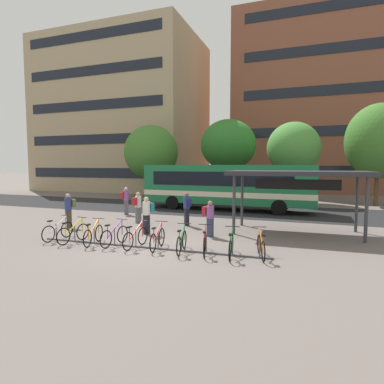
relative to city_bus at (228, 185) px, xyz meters
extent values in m
plane|color=#6B605B|center=(-0.61, -11.15, -1.78)|extent=(200.00, 200.00, 0.00)
cube|color=#232326|center=(-0.61, 0.00, -1.77)|extent=(80.00, 7.20, 0.01)
cube|color=#196B3D|center=(-0.06, 0.00, 0.07)|extent=(12.08, 2.94, 2.70)
cube|color=beige|center=(-0.06, 0.00, -0.58)|extent=(12.10, 2.96, 0.36)
cube|color=black|center=(5.38, -0.17, 1.20)|extent=(1.07, 2.33, 0.40)
cube|color=black|center=(5.91, -0.19, 0.34)|extent=(0.15, 2.19, 1.40)
cube|color=black|center=(-0.32, 1.26, 0.48)|extent=(9.84, 0.38, 0.97)
cube|color=black|center=(-0.40, -1.23, 0.48)|extent=(9.84, 0.38, 0.97)
cylinder|color=black|center=(3.69, 1.04, -1.28)|extent=(1.01, 0.33, 1.00)
cylinder|color=black|center=(3.62, -1.27, -1.28)|extent=(1.01, 0.33, 1.00)
cylinder|color=black|center=(-3.74, 1.28, -1.28)|extent=(1.01, 0.33, 1.00)
cylinder|color=black|center=(-3.82, -1.03, -1.28)|extent=(1.01, 0.33, 1.00)
cube|color=#47474C|center=(-0.50, -11.32, -1.75)|extent=(9.47, 0.32, 0.06)
cylinder|color=#47474C|center=(-4.76, -11.43, -1.43)|extent=(0.04, 0.04, 0.70)
cylinder|color=#47474C|center=(-3.81, -11.41, -1.43)|extent=(0.04, 0.04, 0.70)
cylinder|color=#47474C|center=(-2.87, -11.38, -1.43)|extent=(0.04, 0.04, 0.70)
cylinder|color=#47474C|center=(-1.92, -11.36, -1.43)|extent=(0.04, 0.04, 0.70)
cylinder|color=#47474C|center=(-0.97, -11.33, -1.43)|extent=(0.04, 0.04, 0.70)
cylinder|color=#47474C|center=(-0.03, -11.31, -1.43)|extent=(0.04, 0.04, 0.70)
cylinder|color=#47474C|center=(0.92, -11.29, -1.43)|extent=(0.04, 0.04, 0.70)
cylinder|color=#47474C|center=(1.87, -11.26, -1.43)|extent=(0.04, 0.04, 0.70)
cylinder|color=#47474C|center=(2.81, -11.24, -1.43)|extent=(0.04, 0.04, 0.70)
cylinder|color=#47474C|center=(3.76, -11.21, -1.43)|extent=(0.04, 0.04, 0.70)
torus|color=black|center=(-4.71, -10.84, -1.42)|extent=(0.09, 0.71, 0.70)
torus|color=black|center=(-4.77, -11.86, -1.42)|extent=(0.09, 0.71, 0.70)
cube|color=silver|center=(-4.74, -11.33, -1.11)|extent=(0.09, 0.92, 0.58)
cylinder|color=silver|center=(-4.76, -11.76, -1.16)|extent=(0.03, 0.03, 0.55)
cube|color=black|center=(-4.76, -11.76, -0.90)|extent=(0.11, 0.23, 0.05)
cylinder|color=silver|center=(-4.71, -10.86, -1.11)|extent=(0.03, 0.03, 0.65)
cylinder|color=black|center=(-4.71, -10.86, -0.80)|extent=(0.52, 0.06, 0.03)
torus|color=black|center=(-3.73, -11.01, -1.42)|extent=(0.13, 0.70, 0.70)
torus|color=black|center=(-3.85, -12.02, -1.42)|extent=(0.13, 0.70, 0.70)
cube|color=yellow|center=(-3.79, -11.49, -1.11)|extent=(0.15, 0.92, 0.58)
cylinder|color=yellow|center=(-3.84, -11.92, -1.16)|extent=(0.03, 0.03, 0.55)
cube|color=black|center=(-3.84, -11.92, -0.90)|extent=(0.13, 0.23, 0.05)
cylinder|color=yellow|center=(-3.73, -11.03, -1.11)|extent=(0.04, 0.04, 0.65)
cylinder|color=black|center=(-3.73, -11.03, -0.80)|extent=(0.52, 0.09, 0.03)
torus|color=black|center=(-2.92, -10.99, -1.42)|extent=(0.18, 0.70, 0.70)
torus|color=black|center=(-2.73, -11.99, -1.42)|extent=(0.18, 0.70, 0.70)
cube|color=orange|center=(-2.83, -11.47, -1.11)|extent=(0.21, 0.91, 0.58)
cylinder|color=orange|center=(-2.74, -11.89, -1.16)|extent=(0.04, 0.04, 0.55)
cube|color=black|center=(-2.74, -11.89, -0.90)|extent=(0.14, 0.24, 0.05)
cylinder|color=orange|center=(-2.92, -11.01, -1.11)|extent=(0.04, 0.04, 0.65)
cylinder|color=black|center=(-2.92, -11.01, -0.80)|extent=(0.52, 0.13, 0.03)
torus|color=black|center=(-1.88, -10.84, -1.42)|extent=(0.11, 0.71, 0.70)
torus|color=black|center=(-1.97, -11.86, -1.42)|extent=(0.11, 0.71, 0.70)
cube|color=#702893|center=(-1.92, -11.33, -1.11)|extent=(0.12, 0.92, 0.58)
cylinder|color=#702893|center=(-1.96, -11.76, -1.16)|extent=(0.03, 0.03, 0.55)
cube|color=black|center=(-1.96, -11.76, -0.90)|extent=(0.12, 0.23, 0.05)
cylinder|color=#702893|center=(-1.88, -10.86, -1.11)|extent=(0.03, 0.03, 0.65)
cylinder|color=black|center=(-1.88, -10.86, -0.80)|extent=(0.52, 0.08, 0.03)
torus|color=black|center=(-0.93, -10.85, -1.42)|extent=(0.09, 0.71, 0.70)
torus|color=black|center=(-1.00, -11.87, -1.42)|extent=(0.09, 0.71, 0.70)
cube|color=red|center=(-0.96, -11.34, -1.11)|extent=(0.09, 0.92, 0.58)
cylinder|color=red|center=(-0.99, -11.77, -1.16)|extent=(0.03, 0.03, 0.55)
cube|color=black|center=(-0.99, -11.77, -0.90)|extent=(0.11, 0.23, 0.05)
cylinder|color=red|center=(-0.93, -10.87, -1.11)|extent=(0.03, 0.03, 0.65)
cylinder|color=black|center=(-0.93, -10.87, -0.80)|extent=(0.52, 0.06, 0.03)
torus|color=black|center=(-0.14, -10.76, -1.42)|extent=(0.13, 0.70, 0.70)
torus|color=black|center=(-0.01, -11.77, -1.42)|extent=(0.13, 0.70, 0.70)
cube|color=red|center=(-0.08, -11.24, -1.11)|extent=(0.15, 0.92, 0.58)
cylinder|color=red|center=(-0.02, -11.67, -1.16)|extent=(0.03, 0.03, 0.55)
cube|color=black|center=(-0.02, -11.67, -0.90)|extent=(0.13, 0.23, 0.05)
cylinder|color=red|center=(-0.14, -10.78, -1.11)|extent=(0.04, 0.04, 0.65)
cylinder|color=black|center=(-0.14, -10.78, -0.80)|extent=(0.52, 0.09, 0.03)
torus|color=black|center=(0.88, -10.88, -1.42)|extent=(0.16, 0.70, 0.70)
torus|color=black|center=(1.05, -11.89, -1.42)|extent=(0.16, 0.70, 0.70)
cube|color=#1E7F38|center=(0.96, -11.37, -1.11)|extent=(0.19, 0.91, 0.58)
cylinder|color=#1E7F38|center=(1.03, -11.79, -1.16)|extent=(0.03, 0.03, 0.55)
cube|color=black|center=(1.03, -11.79, -0.90)|extent=(0.14, 0.23, 0.05)
cylinder|color=#1E7F38|center=(0.88, -10.90, -1.11)|extent=(0.04, 0.04, 0.65)
cylinder|color=black|center=(0.88, -10.90, -0.80)|extent=(0.52, 0.12, 0.03)
torus|color=black|center=(1.69, -10.80, -1.42)|extent=(0.23, 0.69, 0.70)
torus|color=black|center=(1.95, -11.78, -1.42)|extent=(0.23, 0.69, 0.70)
cube|color=red|center=(1.82, -11.27, -1.11)|extent=(0.27, 0.90, 0.58)
cylinder|color=red|center=(1.93, -11.69, -1.16)|extent=(0.04, 0.04, 0.55)
cube|color=black|center=(1.93, -11.69, -0.90)|extent=(0.15, 0.24, 0.05)
cylinder|color=red|center=(1.69, -10.82, -1.11)|extent=(0.04, 0.04, 0.65)
cylinder|color=black|center=(1.69, -10.82, -0.80)|extent=(0.51, 0.16, 0.03)
torus|color=black|center=(2.73, -10.85, -1.42)|extent=(0.15, 0.70, 0.70)
torus|color=black|center=(2.87, -11.86, -1.42)|extent=(0.15, 0.70, 0.70)
cube|color=#1E7F38|center=(2.80, -11.34, -1.11)|extent=(0.17, 0.91, 0.58)
cylinder|color=#1E7F38|center=(2.86, -11.76, -1.16)|extent=(0.03, 0.03, 0.55)
cube|color=black|center=(2.86, -11.76, -0.90)|extent=(0.13, 0.23, 0.05)
cylinder|color=#1E7F38|center=(2.73, -10.87, -1.11)|extent=(0.04, 0.04, 0.65)
cylinder|color=black|center=(2.73, -10.87, -0.80)|extent=(0.52, 0.10, 0.03)
torus|color=black|center=(3.66, -10.61, -1.42)|extent=(0.23, 0.69, 0.70)
torus|color=black|center=(3.93, -11.59, -1.42)|extent=(0.23, 0.69, 0.70)
cube|color=orange|center=(3.79, -11.08, -1.11)|extent=(0.28, 0.89, 0.58)
cylinder|color=orange|center=(3.91, -11.50, -1.16)|extent=(0.04, 0.04, 0.55)
cube|color=black|center=(3.91, -11.50, -0.90)|extent=(0.16, 0.24, 0.05)
cylinder|color=orange|center=(3.66, -10.63, -1.11)|extent=(0.04, 0.04, 0.65)
cylinder|color=black|center=(3.66, -10.63, -0.80)|extent=(0.51, 0.17, 0.03)
cylinder|color=#38383D|center=(2.09, -7.68, -0.42)|extent=(0.14, 0.14, 2.72)
cylinder|color=#38383D|center=(7.54, -7.54, -0.42)|extent=(0.14, 0.14, 2.72)
cylinder|color=#38383D|center=(2.03, -5.41, -0.42)|extent=(0.14, 0.14, 2.72)
cylinder|color=#38383D|center=(7.48, -5.26, -0.42)|extent=(0.14, 0.14, 2.72)
cube|color=#28282D|center=(4.79, -6.47, 1.04)|extent=(6.33, 3.24, 0.20)
cube|color=black|center=(4.82, -7.76, 0.59)|extent=(3.49, 0.17, 0.44)
cube|color=black|center=(-1.69, -9.08, -1.32)|extent=(0.31, 0.33, 0.90)
cylinder|color=beige|center=(-1.69, -9.08, -0.57)|extent=(0.47, 0.47, 0.61)
sphere|color=tan|center=(-1.69, -9.08, -0.15)|extent=(0.22, 0.22, 0.22)
cube|color=#197075|center=(-1.55, -8.87, -0.53)|extent=(0.33, 0.31, 0.40)
cube|color=black|center=(-0.68, -6.51, -1.32)|extent=(0.32, 0.33, 0.91)
cylinder|color=navy|center=(-0.68, -6.51, -0.56)|extent=(0.48, 0.48, 0.61)
sphere|color=brown|center=(-0.68, -6.51, -0.14)|extent=(0.22, 0.22, 0.22)
cube|color=navy|center=(-0.52, -6.71, -0.53)|extent=(0.33, 0.32, 0.40)
cube|color=#565660|center=(-3.42, -6.76, -1.33)|extent=(0.29, 0.32, 0.89)
cylinder|color=beige|center=(-3.42, -6.76, -0.58)|extent=(0.45, 0.45, 0.61)
sphere|color=tan|center=(-3.42, -6.76, -0.16)|extent=(0.22, 0.22, 0.22)
cube|color=#B21E23|center=(-3.53, -7.00, -0.55)|extent=(0.33, 0.28, 0.40)
cube|color=#47382D|center=(-6.19, -9.02, -1.32)|extent=(0.31, 0.33, 0.90)
cylinder|color=navy|center=(-6.19, -9.02, -0.56)|extent=(0.47, 0.47, 0.63)
sphere|color=tan|center=(-6.19, -9.02, -0.14)|extent=(0.22, 0.22, 0.22)
cube|color=#56602D|center=(-6.05, -8.80, -0.53)|extent=(0.33, 0.30, 0.40)
cube|color=#565660|center=(-5.70, -4.27, -1.33)|extent=(0.33, 0.31, 0.90)
cylinder|color=#7F4C93|center=(-5.70, -4.27, -0.55)|extent=(0.47, 0.47, 0.66)
sphere|color=beige|center=(-5.70, -4.27, -0.11)|extent=(0.22, 0.22, 0.22)
cube|color=#B21E23|center=(-5.91, -4.42, -0.52)|extent=(0.31, 0.33, 0.40)
cube|color=#2D3851|center=(1.21, -8.55, -1.36)|extent=(0.29, 0.24, 0.82)
cylinder|color=#7F4C93|center=(1.21, -8.55, -0.67)|extent=(0.39, 0.39, 0.56)
sphere|color=#936B4C|center=(1.21, -8.55, -0.28)|extent=(0.22, 0.22, 0.22)
cube|color=#B21E23|center=(0.95, -8.51, -0.64)|extent=(0.22, 0.30, 0.40)
cylinder|color=brown|center=(10.36, 6.16, -0.48)|extent=(0.32, 0.32, 2.59)
ellipsoid|color=#427A2D|center=(10.36, 6.16, 3.26)|extent=(4.90, 4.90, 5.74)
cylinder|color=brown|center=(-8.92, 5.64, -0.66)|extent=(0.32, 0.32, 2.24)
ellipsoid|color=#427A2D|center=(-8.92, 5.64, 2.64)|extent=(5.14, 5.14, 5.12)
cylinder|color=brown|center=(4.11, 5.93, -0.40)|extent=(0.32, 0.32, 2.75)
ellipsoid|color=#4C8E3D|center=(4.11, 5.93, 2.81)|extent=(4.34, 4.34, 4.31)
cylinder|color=brown|center=(-1.73, 7.24, -0.25)|extent=(0.32, 0.32, 3.06)
ellipsoid|color=#2D7028|center=(-1.73, 7.24, 3.28)|extent=(5.11, 5.11, 4.69)
cube|color=tan|center=(-17.80, 15.29, 7.77)|extent=(19.75, 13.08, 19.08)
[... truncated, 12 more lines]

